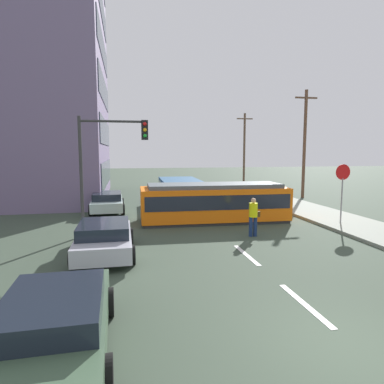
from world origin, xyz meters
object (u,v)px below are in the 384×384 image
Objects in this scene: parked_sedan_mid at (104,238)px; parked_sedan_near at (55,323)px; parked_sedan_far at (107,202)px; utility_pole_far at (244,147)px; utility_pole_mid at (305,142)px; city_bus at (180,191)px; streetcar_tram at (214,202)px; pedestrian_crossing at (253,215)px; traffic_light_mast at (108,153)px; stop_sign at (343,181)px.

parked_sedan_near is at bearing -94.88° from parked_sedan_mid.
utility_pole_far is at bearing 47.29° from parked_sedan_far.
utility_pole_mid is at bearing 50.84° from parked_sedan_near.
parked_sedan_near is at bearing -115.38° from utility_pole_far.
streetcar_tram is at bearing -80.38° from city_bus.
pedestrian_crossing is at bearing -108.76° from utility_pole_far.
traffic_light_mast is at bearing 86.28° from parked_sedan_near.
utility_pole_mid is at bearing 33.30° from traffic_light_mast.
parked_sedan_near is 0.52× the size of utility_pole_mid.
streetcar_tram is 2.65× the size of stop_sign.
city_bus is at bearing -124.25° from utility_pole_far.
city_bus is at bearing 17.03° from parked_sedan_far.
stop_sign reaches higher than parked_sedan_far.
streetcar_tram is at bearing 62.08° from parked_sedan_near.
pedestrian_crossing reaches higher than parked_sedan_mid.
parked_sedan_far is 15.70m from utility_pole_mid.
streetcar_tram is at bearing 20.77° from traffic_light_mast.
traffic_light_mast is at bearing 178.98° from stop_sign.
stop_sign is (6.81, -7.58, 1.17)m from city_bus.
pedestrian_crossing is at bearing -76.24° from streetcar_tram.
parked_sedan_mid is 8.92m from parked_sedan_far.
city_bus is 0.64× the size of utility_pole_mid.
parked_sedan_far is 0.83× the size of traffic_light_mast.
traffic_light_mast reaches higher than parked_sedan_far.
streetcar_tram is 12.35m from utility_pole_mid.
utility_pole_mid reaches higher than pedestrian_crossing.
city_bus is at bearing 131.97° from stop_sign.
pedestrian_crossing reaches higher than parked_sedan_near.
utility_pole_mid is (14.84, 3.54, 3.72)m from parked_sedan_far.
parked_sedan_near is at bearing -129.16° from utility_pole_mid.
parked_sedan_far is at bearing -166.57° from utility_pole_mid.
stop_sign is at bearing -28.06° from parked_sedan_far.
stop_sign is 11.20m from traffic_light_mast.
parked_sedan_near is at bearing -143.16° from stop_sign.
city_bus is 1.26× the size of parked_sedan_far.
traffic_light_mast is (-5.21, -1.98, 2.56)m from streetcar_tram.
stop_sign is at bearing 36.84° from parked_sedan_near.
utility_pole_far is at bearing 64.62° from parked_sedan_near.
utility_pole_far is (7.73, 22.75, 3.14)m from pedestrian_crossing.
parked_sedan_near is 6.01m from parked_sedan_mid.
parked_sedan_mid is at bearing -136.89° from streetcar_tram.
utility_pole_far reaches higher than traffic_light_mast.
city_bus is at bearing 73.37° from parked_sedan_near.
traffic_light_mast reaches higher than pedestrian_crossing.
streetcar_tram is 6.13m from traffic_light_mast.
pedestrian_crossing is 0.39× the size of parked_sedan_near.
utility_pole_far is at bearing 57.11° from traffic_light_mast.
city_bus is 10.26m from stop_sign.
parked_sedan_near is 24.07m from utility_pole_mid.
stop_sign is at bearing 13.92° from parked_sedan_mid.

